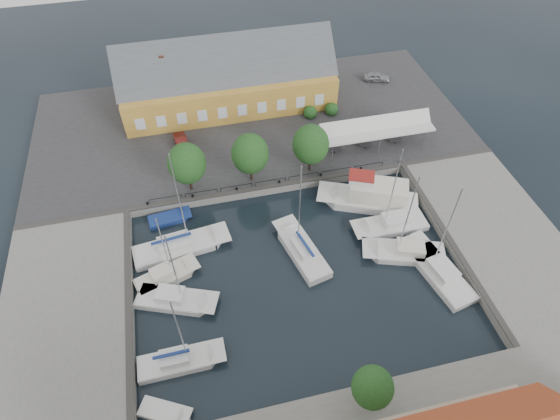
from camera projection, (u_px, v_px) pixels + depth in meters
name	position (u px, v px, depth m)	size (l,w,h in m)	color
ground	(294.00, 262.00, 47.79)	(140.00, 140.00, 0.00)	black
north_quay	(251.00, 125.00, 62.62)	(56.00, 26.00, 1.00)	#2D2D30
west_quay	(66.00, 321.00, 42.65)	(12.00, 24.00, 1.00)	slate
east_quay	(499.00, 235.00, 49.55)	(12.00, 24.00, 1.00)	slate
quay_edge_fittings	(283.00, 221.00, 50.15)	(56.00, 24.72, 0.40)	#383533
warehouse	(223.00, 80.00, 62.88)	(28.56, 14.00, 9.55)	#C1832F
tent_canopy	(376.00, 129.00, 56.86)	(14.00, 4.00, 2.83)	silver
quay_trees	(250.00, 154.00, 51.83)	(18.20, 4.20, 6.30)	black
car_silver	(377.00, 77.00, 68.56)	(1.53, 3.79, 1.29)	#9B9DA2
car_red	(182.00, 143.00, 58.09)	(1.46, 4.18, 1.38)	#561613
center_sailboat	(302.00, 251.00, 48.26)	(4.48, 8.99, 12.03)	silver
trawler	(372.00, 198.00, 52.60)	(11.65, 7.58, 5.00)	silver
east_boat_a	(391.00, 226.00, 50.76)	(8.36, 2.85, 11.74)	silver
east_boat_b	(405.00, 253.00, 48.22)	(8.89, 5.32, 11.63)	silver
east_boat_c	(438.00, 272.00, 46.62)	(4.72, 9.63, 11.78)	silver
west_boat_a	(180.00, 247.00, 48.73)	(10.43, 4.15, 13.23)	silver
west_boat_b	(166.00, 277.00, 46.18)	(6.76, 4.17, 9.12)	silver
west_boat_c	(175.00, 301.00, 44.37)	(8.14, 5.17, 10.69)	silver
west_boat_d	(180.00, 362.00, 40.21)	(7.66, 2.41, 10.29)	silver
launch_sw	(165.00, 413.00, 37.49)	(4.50, 3.39, 0.98)	silver
launch_nw	(169.00, 219.00, 51.63)	(4.91, 2.42, 0.88)	navy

